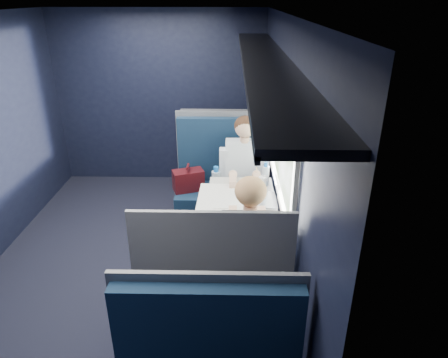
{
  "coord_description": "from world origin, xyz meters",
  "views": [
    {
      "loc": [
        0.97,
        -3.21,
        2.44
      ],
      "look_at": [
        0.9,
        0.0,
        0.95
      ],
      "focal_mm": 32.0,
      "sensor_mm": 36.0,
      "label": 1
    }
  ],
  "objects_px": {
    "table": "(238,207)",
    "seat_bay_far": "(215,293)",
    "bottle_small": "(266,175)",
    "man": "(244,171)",
    "woman": "(249,246)",
    "cup": "(263,181)",
    "laptop": "(269,194)",
    "seat_row_front": "(223,160)",
    "seat_bay_near": "(220,189)"
  },
  "relations": [
    {
      "from": "table",
      "to": "seat_bay_far",
      "type": "height_order",
      "value": "seat_bay_far"
    },
    {
      "from": "bottle_small",
      "to": "man",
      "type": "bearing_deg",
      "value": 118.18
    },
    {
      "from": "woman",
      "to": "table",
      "type": "bearing_deg",
      "value": 95.45
    },
    {
      "from": "seat_bay_far",
      "to": "cup",
      "type": "height_order",
      "value": "seat_bay_far"
    },
    {
      "from": "table",
      "to": "laptop",
      "type": "bearing_deg",
      "value": -2.41
    },
    {
      "from": "seat_bay_far",
      "to": "bottle_small",
      "type": "height_order",
      "value": "seat_bay_far"
    },
    {
      "from": "bottle_small",
      "to": "seat_row_front",
      "type": "bearing_deg",
      "value": 106.97
    },
    {
      "from": "seat_bay_near",
      "to": "seat_bay_far",
      "type": "height_order",
      "value": "same"
    },
    {
      "from": "seat_bay_far",
      "to": "laptop",
      "type": "xyz_separation_m",
      "value": [
        0.46,
        0.86,
        0.39
      ]
    },
    {
      "from": "woman",
      "to": "bottle_small",
      "type": "xyz_separation_m",
      "value": [
        0.2,
        1.04,
        0.12
      ]
    },
    {
      "from": "seat_bay_near",
      "to": "laptop",
      "type": "bearing_deg",
      "value": -61.82
    },
    {
      "from": "seat_bay_near",
      "to": "bottle_small",
      "type": "bearing_deg",
      "value": -49.41
    },
    {
      "from": "seat_bay_far",
      "to": "seat_row_front",
      "type": "relative_size",
      "value": 1.09
    },
    {
      "from": "seat_bay_far",
      "to": "woman",
      "type": "distance_m",
      "value": 0.43
    },
    {
      "from": "seat_row_front",
      "to": "cup",
      "type": "distance_m",
      "value": 1.59
    },
    {
      "from": "seat_row_front",
      "to": "laptop",
      "type": "distance_m",
      "value": 1.91
    },
    {
      "from": "seat_bay_near",
      "to": "laptop",
      "type": "height_order",
      "value": "seat_bay_near"
    },
    {
      "from": "seat_bay_far",
      "to": "cup",
      "type": "relative_size",
      "value": 13.28
    },
    {
      "from": "woman",
      "to": "seat_row_front",
      "type": "bearing_deg",
      "value": 95.7
    },
    {
      "from": "man",
      "to": "bottle_small",
      "type": "distance_m",
      "value": 0.44
    },
    {
      "from": "seat_bay_near",
      "to": "seat_row_front",
      "type": "height_order",
      "value": "seat_bay_near"
    },
    {
      "from": "table",
      "to": "bottle_small",
      "type": "distance_m",
      "value": 0.46
    },
    {
      "from": "seat_row_front",
      "to": "man",
      "type": "bearing_deg",
      "value": -77.17
    },
    {
      "from": "man",
      "to": "cup",
      "type": "relative_size",
      "value": 13.94
    },
    {
      "from": "seat_bay_near",
      "to": "woman",
      "type": "height_order",
      "value": "woman"
    },
    {
      "from": "table",
      "to": "seat_bay_far",
      "type": "distance_m",
      "value": 0.93
    },
    {
      "from": "seat_bay_near",
      "to": "seat_row_front",
      "type": "xyz_separation_m",
      "value": [
        0.01,
        0.93,
        -0.01
      ]
    },
    {
      "from": "seat_row_front",
      "to": "laptop",
      "type": "xyz_separation_m",
      "value": [
        0.46,
        -1.81,
        0.4
      ]
    },
    {
      "from": "seat_bay_near",
      "to": "cup",
      "type": "xyz_separation_m",
      "value": [
        0.43,
        -0.56,
        0.37
      ]
    },
    {
      "from": "seat_bay_far",
      "to": "laptop",
      "type": "bearing_deg",
      "value": 62.08
    },
    {
      "from": "seat_bay_far",
      "to": "seat_row_front",
      "type": "distance_m",
      "value": 2.67
    },
    {
      "from": "seat_bay_near",
      "to": "seat_bay_far",
      "type": "bearing_deg",
      "value": -89.52
    },
    {
      "from": "table",
      "to": "laptop",
      "type": "distance_m",
      "value": 0.31
    },
    {
      "from": "woman",
      "to": "cup",
      "type": "distance_m",
      "value": 1.03
    },
    {
      "from": "seat_bay_near",
      "to": "laptop",
      "type": "relative_size",
      "value": 3.88
    },
    {
      "from": "woman",
      "to": "laptop",
      "type": "xyz_separation_m",
      "value": [
        0.21,
        0.7,
        0.08
      ]
    },
    {
      "from": "seat_bay_near",
      "to": "seat_bay_far",
      "type": "relative_size",
      "value": 1.0
    },
    {
      "from": "laptop",
      "to": "seat_bay_near",
      "type": "bearing_deg",
      "value": 118.18
    },
    {
      "from": "man",
      "to": "laptop",
      "type": "relative_size",
      "value": 4.07
    },
    {
      "from": "table",
      "to": "bottle_small",
      "type": "relative_size",
      "value": 4.24
    },
    {
      "from": "woman",
      "to": "bottle_small",
      "type": "relative_size",
      "value": 5.6
    },
    {
      "from": "seat_row_front",
      "to": "seat_bay_far",
      "type": "bearing_deg",
      "value": -90.0
    },
    {
      "from": "woman",
      "to": "cup",
      "type": "relative_size",
      "value": 13.94
    },
    {
      "from": "cup",
      "to": "seat_bay_near",
      "type": "bearing_deg",
      "value": 127.62
    },
    {
      "from": "man",
      "to": "seat_bay_near",
      "type": "bearing_deg",
      "value": 147.11
    },
    {
      "from": "seat_bay_near",
      "to": "man",
      "type": "distance_m",
      "value": 0.43
    },
    {
      "from": "man",
      "to": "woman",
      "type": "bearing_deg",
      "value": -90.0
    },
    {
      "from": "table",
      "to": "cup",
      "type": "relative_size",
      "value": 10.54
    },
    {
      "from": "man",
      "to": "laptop",
      "type": "distance_m",
      "value": 0.75
    },
    {
      "from": "table",
      "to": "laptop",
      "type": "relative_size",
      "value": 3.08
    }
  ]
}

